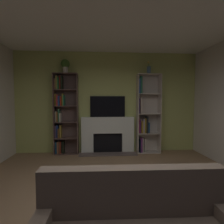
{
  "coord_description": "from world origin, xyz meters",
  "views": [
    {
      "loc": [
        -0.26,
        -2.39,
        1.5
      ],
      "look_at": [
        0.0,
        1.18,
        1.27
      ],
      "focal_mm": 29.56,
      "sensor_mm": 36.0,
      "label": 1
    }
  ],
  "objects_px": {
    "potted_plant": "(65,65)",
    "coffee_table": "(126,199)",
    "vase_with_flowers": "(149,70)",
    "tv": "(108,107)",
    "bookshelf_left": "(63,114)",
    "fireplace": "(108,134)",
    "bookshelf_right": "(145,116)"
  },
  "relations": [
    {
      "from": "bookshelf_left",
      "to": "potted_plant",
      "type": "distance_m",
      "value": 1.35
    },
    {
      "from": "tv",
      "to": "bookshelf_left",
      "type": "distance_m",
      "value": 1.27
    },
    {
      "from": "tv",
      "to": "coffee_table",
      "type": "bearing_deg",
      "value": -88.96
    },
    {
      "from": "bookshelf_right",
      "to": "fireplace",
      "type": "bearing_deg",
      "value": 178.86
    },
    {
      "from": "tv",
      "to": "vase_with_flowers",
      "type": "xyz_separation_m",
      "value": [
        1.16,
        -0.12,
        1.05
      ]
    },
    {
      "from": "potted_plant",
      "to": "coffee_table",
      "type": "relative_size",
      "value": 0.4
    },
    {
      "from": "fireplace",
      "to": "potted_plant",
      "type": "height_order",
      "value": "potted_plant"
    },
    {
      "from": "fireplace",
      "to": "vase_with_flowers",
      "type": "xyz_separation_m",
      "value": [
        1.16,
        -0.05,
        1.84
      ]
    },
    {
      "from": "bookshelf_left",
      "to": "vase_with_flowers",
      "type": "relative_size",
      "value": 6.16
    },
    {
      "from": "bookshelf_right",
      "to": "bookshelf_left",
      "type": "bearing_deg",
      "value": 179.65
    },
    {
      "from": "tv",
      "to": "coffee_table",
      "type": "distance_m",
      "value": 3.35
    },
    {
      "from": "fireplace",
      "to": "bookshelf_left",
      "type": "bearing_deg",
      "value": -179.67
    },
    {
      "from": "potted_plant",
      "to": "vase_with_flowers",
      "type": "distance_m",
      "value": 2.33
    },
    {
      "from": "fireplace",
      "to": "bookshelf_right",
      "type": "xyz_separation_m",
      "value": [
        1.08,
        -0.02,
        0.51
      ]
    },
    {
      "from": "vase_with_flowers",
      "to": "tv",
      "type": "bearing_deg",
      "value": 174.21
    },
    {
      "from": "tv",
      "to": "coffee_table",
      "type": "xyz_separation_m",
      "value": [
        0.06,
        -3.19,
        -1.01
      ]
    },
    {
      "from": "fireplace",
      "to": "coffee_table",
      "type": "bearing_deg",
      "value": -88.93
    },
    {
      "from": "bookshelf_left",
      "to": "vase_with_flowers",
      "type": "height_order",
      "value": "vase_with_flowers"
    },
    {
      "from": "tv",
      "to": "bookshelf_left",
      "type": "relative_size",
      "value": 0.44
    },
    {
      "from": "tv",
      "to": "coffee_table",
      "type": "relative_size",
      "value": 1.04
    },
    {
      "from": "bookshelf_right",
      "to": "coffee_table",
      "type": "height_order",
      "value": "bookshelf_right"
    },
    {
      "from": "bookshelf_left",
      "to": "potted_plant",
      "type": "xyz_separation_m",
      "value": [
        0.08,
        -0.04,
        1.35
      ]
    },
    {
      "from": "tv",
      "to": "bookshelf_left",
      "type": "bearing_deg",
      "value": -176.54
    },
    {
      "from": "vase_with_flowers",
      "to": "coffee_table",
      "type": "distance_m",
      "value": 3.86
    },
    {
      "from": "bookshelf_left",
      "to": "potted_plant",
      "type": "relative_size",
      "value": 5.94
    },
    {
      "from": "tv",
      "to": "potted_plant",
      "type": "relative_size",
      "value": 2.64
    },
    {
      "from": "bookshelf_left",
      "to": "fireplace",
      "type": "bearing_deg",
      "value": 0.33
    },
    {
      "from": "fireplace",
      "to": "bookshelf_left",
      "type": "height_order",
      "value": "bookshelf_left"
    },
    {
      "from": "fireplace",
      "to": "coffee_table",
      "type": "relative_size",
      "value": 1.68
    },
    {
      "from": "potted_plant",
      "to": "coffee_table",
      "type": "height_order",
      "value": "potted_plant"
    },
    {
      "from": "fireplace",
      "to": "bookshelf_left",
      "type": "xyz_separation_m",
      "value": [
        -1.25,
        -0.01,
        0.59
      ]
    },
    {
      "from": "fireplace",
      "to": "potted_plant",
      "type": "distance_m",
      "value": 2.26
    }
  ]
}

